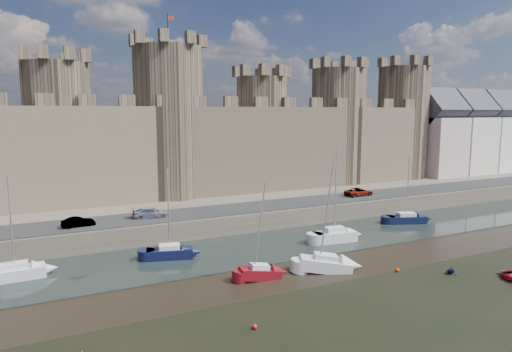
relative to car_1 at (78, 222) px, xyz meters
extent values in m
cube|color=black|center=(13.34, -9.02, -3.06)|extent=(160.00, 12.00, 0.08)
cube|color=#4C443A|center=(13.34, 26.98, -1.85)|extent=(160.00, 60.00, 2.50)
cube|color=black|center=(13.34, 0.98, -0.55)|extent=(160.00, 7.00, 0.10)
cube|color=#42382B|center=(13.34, 14.98, 6.40)|extent=(100.00, 9.00, 14.00)
cylinder|color=#42382B|center=(-0.66, 14.98, 9.40)|extent=(9.00, 9.00, 20.00)
cylinder|color=#42382B|center=(15.34, 14.98, 10.90)|extent=(11.00, 11.00, 23.00)
cylinder|color=black|center=(15.34, 14.98, 24.90)|extent=(0.10, 0.10, 5.00)
cube|color=maroon|center=(15.84, 14.98, 26.70)|extent=(1.00, 0.03, 0.60)
cylinder|color=#42382B|center=(31.34, 14.98, 8.90)|extent=(9.00, 9.00, 19.00)
cylinder|color=#42382B|center=(47.34, 14.98, 9.90)|extent=(10.00, 10.00, 21.00)
cylinder|color=#42382B|center=(63.34, 14.98, 10.40)|extent=(10.00, 10.00, 22.00)
cube|color=beige|center=(71.34, 12.98, 5.40)|extent=(8.50, 9.00, 12.00)
cube|color=#38383F|center=(71.34, 12.98, 13.00)|extent=(8.50, 9.05, 9.05)
cube|color=silver|center=(80.34, 12.98, 5.40)|extent=(8.50, 9.00, 12.00)
cube|color=#38383F|center=(80.34, 12.98, 13.00)|extent=(8.50, 9.05, 9.05)
cube|color=white|center=(89.34, 12.98, 5.40)|extent=(8.50, 9.00, 12.00)
cube|color=#38383F|center=(89.34, 12.98, 13.00)|extent=(8.50, 9.05, 9.05)
imported|color=gray|center=(0.00, 0.00, 0.00)|extent=(3.79, 1.71, 1.21)
imported|color=gray|center=(8.61, 1.00, 0.05)|extent=(4.70, 2.42, 1.30)
imported|color=gray|center=(41.60, 1.21, 0.05)|extent=(4.75, 2.25, 1.31)
cube|color=silver|center=(-6.45, -8.02, -2.49)|extent=(5.36, 2.28, 1.07)
cube|color=silver|center=(-6.45, -8.02, -1.70)|extent=(2.41, 1.54, 0.49)
cylinder|color=silver|center=(-6.45, -8.02, 2.45)|extent=(0.14, 0.14, 8.79)
cube|color=black|center=(8.34, -8.45, -2.49)|extent=(5.19, 3.12, 1.06)
cube|color=silver|center=(8.34, -8.45, -1.72)|extent=(2.43, 1.85, 0.48)
cylinder|color=silver|center=(8.34, -8.45, 2.37)|extent=(0.14, 0.14, 8.67)
cube|color=silver|center=(28.07, -11.07, -2.40)|extent=(5.48, 2.70, 1.24)
cube|color=silver|center=(28.07, -11.07, -1.51)|extent=(2.50, 1.72, 0.56)
cylinder|color=silver|center=(28.07, -11.07, 3.27)|extent=(0.14, 0.14, 10.12)
cube|color=black|center=(42.83, -7.88, -2.51)|extent=(5.73, 3.85, 1.02)
cube|color=silver|center=(42.83, -7.88, -1.77)|extent=(2.74, 2.21, 0.46)
cylinder|color=silver|center=(42.83, -7.88, 2.17)|extent=(0.14, 0.14, 8.34)
cube|color=maroon|center=(14.37, -18.05, -2.60)|extent=(4.11, 2.02, 1.00)
cube|color=silver|center=(14.37, -18.05, -1.87)|extent=(1.87, 1.29, 0.46)
cylinder|color=silver|center=(14.37, -18.05, 2.01)|extent=(0.14, 0.14, 8.21)
cube|color=silver|center=(21.20, -19.06, -2.50)|extent=(5.47, 3.88, 1.20)
cube|color=silver|center=(21.20, -19.06, -1.63)|extent=(2.64, 2.19, 0.55)
cylinder|color=silver|center=(21.20, -19.06, 3.01)|extent=(0.14, 0.14, 9.82)
imported|color=maroon|center=(35.69, -28.55, -2.80)|extent=(3.50, 3.59, 0.61)
imported|color=black|center=(31.75, -25.15, -2.75)|extent=(1.55, 1.41, 0.71)
sphere|color=red|center=(9.50, -26.89, -2.91)|extent=(0.39, 0.39, 0.39)
sphere|color=red|center=(27.46, -22.38, -2.90)|extent=(0.40, 0.40, 0.40)
camera|label=1|loc=(-4.30, -55.07, 12.66)|focal=32.00mm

